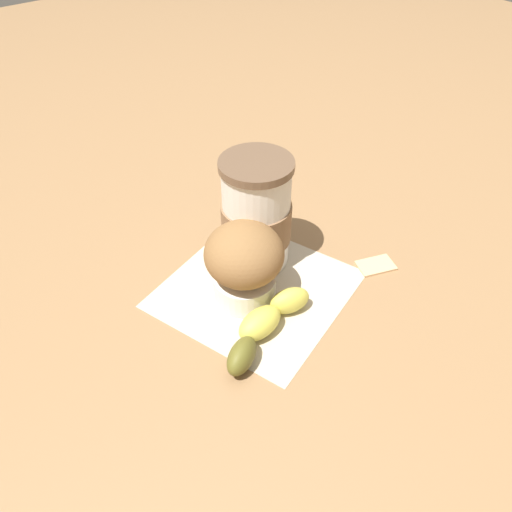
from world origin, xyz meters
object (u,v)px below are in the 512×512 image
object	(u,v)px
muffin	(244,261)
banana	(264,325)
coffee_cup	(256,215)
sugar_packet	(376,265)

from	to	relation	value
muffin	banana	size ratio (longest dim) A/B	0.70
coffee_cup	banana	size ratio (longest dim) A/B	1.00
coffee_cup	banana	xyz separation A→B (m)	(0.11, -0.08, -0.06)
muffin	coffee_cup	bearing A→B (deg)	128.18
muffin	banana	distance (m)	0.08
banana	muffin	bearing A→B (deg)	160.23
banana	sugar_packet	size ratio (longest dim) A/B	3.10
coffee_cup	muffin	distance (m)	0.07
coffee_cup	muffin	size ratio (longest dim) A/B	1.43
banana	sugar_packet	distance (m)	0.20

